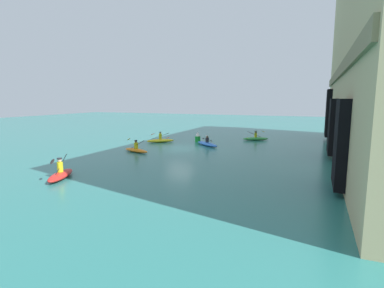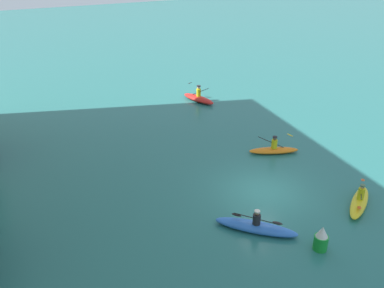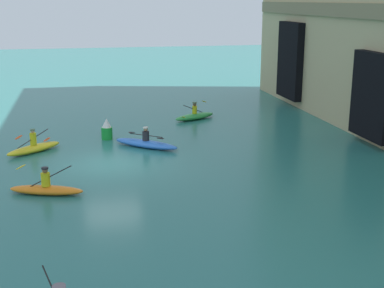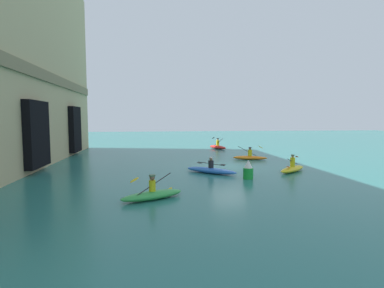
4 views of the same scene
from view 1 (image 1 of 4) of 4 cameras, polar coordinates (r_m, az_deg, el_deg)
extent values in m
plane|color=#28706B|center=(28.31, -2.36, -0.82)|extent=(120.00, 120.00, 0.00)
cube|color=#847555|center=(26.58, 26.11, 11.90)|extent=(33.43, 0.24, 0.77)
cube|color=black|center=(36.85, 24.68, 5.41)|extent=(3.45, 0.70, 5.16)
cube|color=black|center=(26.10, 25.36, 3.09)|extent=(3.27, 0.70, 4.30)
cube|color=black|center=(16.61, 26.80, 0.16)|extent=(2.85, 0.70, 4.35)
ellipsoid|color=orange|center=(26.67, -10.58, -1.19)|extent=(1.54, 2.93, 0.33)
cylinder|color=gold|center=(26.61, -10.60, -0.30)|extent=(0.34, 0.34, 0.52)
sphere|color=brown|center=(26.55, -10.63, 0.48)|extent=(0.21, 0.21, 0.21)
cylinder|color=#232328|center=(26.54, -10.63, 0.66)|extent=(0.26, 0.26, 0.06)
cylinder|color=black|center=(26.60, -10.61, -0.24)|extent=(0.46, 1.98, 1.08)
ellipsoid|color=yellow|center=(26.05, -9.19, -1.43)|extent=(0.26, 0.44, 0.25)
ellipsoid|color=yellow|center=(27.18, -11.96, 0.90)|extent=(0.26, 0.44, 0.25)
ellipsoid|color=yellow|center=(32.24, -6.04, 0.63)|extent=(2.38, 2.71, 0.37)
cylinder|color=gold|center=(32.18, -6.06, 1.47)|extent=(0.31, 0.31, 0.58)
sphere|color=tan|center=(32.13, -6.07, 2.15)|extent=(0.19, 0.19, 0.19)
cylinder|color=#4C6B4C|center=(32.12, -6.07, 2.28)|extent=(0.23, 0.23, 0.06)
cylinder|color=black|center=(32.17, -6.06, 1.52)|extent=(1.41, 1.38, 0.58)
ellipsoid|color=#D84C19|center=(31.91, -7.52, 1.87)|extent=(0.44, 0.43, 0.17)
ellipsoid|color=#D84C19|center=(32.46, -4.62, 1.18)|extent=(0.44, 0.43, 0.17)
ellipsoid|color=blue|center=(29.84, 2.90, 0.01)|extent=(2.91, 3.26, 0.36)
cylinder|color=#232328|center=(29.78, 2.90, 0.80)|extent=(0.34, 0.34, 0.46)
sphere|color=#9E704C|center=(29.73, 2.91, 1.44)|extent=(0.20, 0.20, 0.20)
cylinder|color=silver|center=(29.72, 2.91, 1.59)|extent=(0.25, 0.25, 0.06)
cylinder|color=black|center=(29.77, 2.90, 0.85)|extent=(1.42, 1.48, 0.11)
ellipsoid|color=black|center=(30.56, 2.16, 1.11)|extent=(0.44, 0.44, 0.07)
ellipsoid|color=black|center=(28.99, 3.68, 0.57)|extent=(0.44, 0.44, 0.07)
ellipsoid|color=green|center=(34.41, 12.01, 0.99)|extent=(2.00, 2.94, 0.37)
cylinder|color=gold|center=(34.36, 12.04, 1.68)|extent=(0.29, 0.29, 0.47)
sphere|color=brown|center=(34.32, 12.05, 2.26)|extent=(0.23, 0.23, 0.23)
cylinder|color=#4C6B4C|center=(34.31, 12.06, 2.42)|extent=(0.29, 0.29, 0.06)
cylinder|color=black|center=(34.36, 12.04, 1.72)|extent=(1.24, 1.67, 0.84)
ellipsoid|color=yellow|center=(34.72, 13.40, 2.34)|extent=(0.40, 0.45, 0.21)
ellipsoid|color=yellow|center=(34.02, 10.65, 1.08)|extent=(0.40, 0.45, 0.21)
ellipsoid|color=red|center=(19.21, -23.75, -5.48)|extent=(2.99, 1.91, 0.41)
cylinder|color=gold|center=(19.10, -23.84, -4.04)|extent=(0.33, 0.33, 0.58)
sphere|color=beige|center=(19.02, -23.91, -2.83)|extent=(0.24, 0.24, 0.24)
cylinder|color=#232328|center=(19.00, -23.93, -2.54)|extent=(0.30, 0.30, 0.06)
cylinder|color=black|center=(19.09, -23.84, -3.95)|extent=(1.88, 0.82, 1.13)
ellipsoid|color=black|center=(18.20, -25.06, -3.04)|extent=(0.45, 0.32, 0.25)
ellipsoid|color=black|center=(20.00, -22.73, -4.78)|extent=(0.45, 0.32, 0.25)
cylinder|color=green|center=(32.32, 1.08, 0.94)|extent=(0.58, 0.58, 0.65)
cone|color=white|center=(32.25, 1.09, 1.91)|extent=(0.49, 0.49, 0.46)
camera|label=2|loc=(41.02, 20.82, 18.00)|focal=40.00mm
camera|label=3|loc=(13.39, -59.57, 15.35)|focal=50.00mm
camera|label=4|loc=(46.87, 15.02, 6.95)|focal=28.00mm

